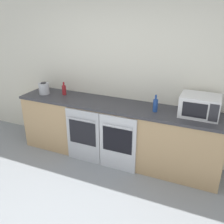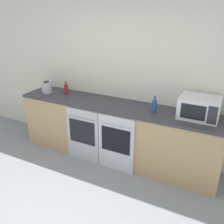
# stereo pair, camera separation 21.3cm
# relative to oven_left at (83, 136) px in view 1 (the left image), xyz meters

# --- Properties ---
(wall_back) EXTENTS (10.00, 0.06, 2.60)m
(wall_back) POSITION_rel_oven_left_xyz_m (0.42, 0.65, 0.85)
(wall_back) COLOR silver
(wall_back) RESTS_ON ground_plane
(counter_back) EXTENTS (3.24, 0.63, 0.93)m
(counter_back) POSITION_rel_oven_left_xyz_m (0.42, 0.32, 0.02)
(counter_back) COLOR tan
(counter_back) RESTS_ON ground_plane
(oven_left) EXTENTS (0.57, 0.06, 0.88)m
(oven_left) POSITION_rel_oven_left_xyz_m (0.00, 0.00, 0.00)
(oven_left) COLOR #B7BABF
(oven_left) RESTS_ON ground_plane
(oven_right) EXTENTS (0.57, 0.06, 0.88)m
(oven_right) POSITION_rel_oven_left_xyz_m (0.58, 0.00, 0.00)
(oven_right) COLOR silver
(oven_right) RESTS_ON ground_plane
(microwave) EXTENTS (0.52, 0.40, 0.29)m
(microwave) POSITION_rel_oven_left_xyz_m (1.62, 0.38, 0.63)
(microwave) COLOR silver
(microwave) RESTS_ON counter_back
(bottle_blue) EXTENTS (0.07, 0.07, 0.25)m
(bottle_blue) POSITION_rel_oven_left_xyz_m (1.04, 0.28, 0.58)
(bottle_blue) COLOR #234793
(bottle_blue) RESTS_ON counter_back
(bottle_red) EXTENTS (0.07, 0.07, 0.22)m
(bottle_red) POSITION_rel_oven_left_xyz_m (-0.56, 0.39, 0.57)
(bottle_red) COLOR maroon
(bottle_red) RESTS_ON counter_back
(kettle) EXTENTS (0.18, 0.18, 0.20)m
(kettle) POSITION_rel_oven_left_xyz_m (-0.90, 0.29, 0.58)
(kettle) COLOR #B7BABF
(kettle) RESTS_ON counter_back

